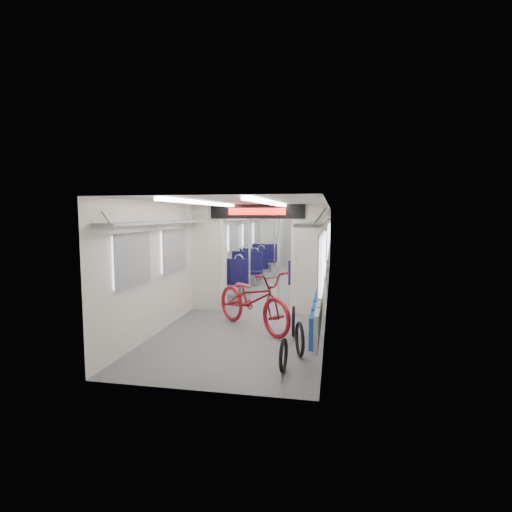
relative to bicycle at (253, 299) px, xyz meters
The scene contains 14 objects.
carriage 3.21m from the bicycle, 92.91° to the left, with size 12.00×12.02×2.31m.
bicycle is the anchor object (origin of this frame).
flip_bench 1.61m from the bicycle, 42.03° to the right, with size 0.12×2.09×0.49m.
bike_hoop_a 2.10m from the bicycle, 67.34° to the right, with size 0.46×0.46×0.05m, color black.
bike_hoop_b 1.63m from the bicycle, 53.17° to the right, with size 0.52×0.52×0.05m, color black.
bike_hoop_c 0.89m from the bicycle, 22.32° to the right, with size 0.52×0.52×0.05m, color black.
seat_bay_near_left 3.68m from the bicycle, 107.24° to the left, with size 0.92×2.13×1.12m.
seat_bay_near_right 3.77m from the bicycle, 78.07° to the left, with size 0.88×1.93×1.06m.
seat_bay_far_left 6.68m from the bicycle, 99.40° to the left, with size 0.92×2.14×1.12m.
seat_bay_far_right 7.02m from the bicycle, 83.63° to the left, with size 0.90×2.04×1.09m.
stanchion_near_left 2.24m from the bicycle, 103.53° to the left, with size 0.04×0.04×2.30m, color silver.
stanchion_near_right 1.96m from the bicycle, 83.39° to the left, with size 0.05×0.05×2.30m, color silver.
stanchion_far_left 5.35m from the bicycle, 94.10° to the left, with size 0.04×0.04×2.30m, color silver.
stanchion_far_right 5.36m from the bicycle, 88.05° to the left, with size 0.04×0.04×2.30m, color silver.
Camera 1 is at (1.57, -10.33, 2.07)m, focal length 28.00 mm.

